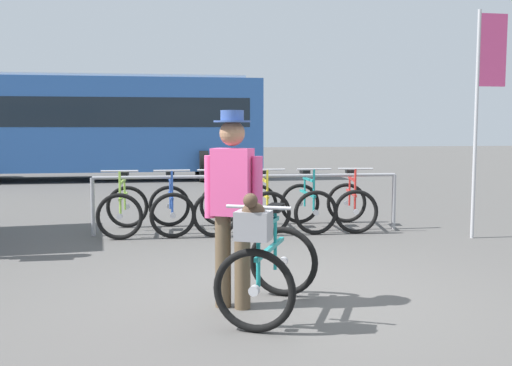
% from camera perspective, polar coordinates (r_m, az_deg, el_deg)
% --- Properties ---
extents(ground_plane, '(80.00, 80.00, 0.00)m').
position_cam_1_polar(ground_plane, '(5.61, 2.26, -10.93)').
color(ground_plane, '#514F4C').
extents(bike_rack_rail, '(4.61, 0.24, 0.88)m').
position_cam_1_polar(bike_rack_rail, '(8.78, -0.74, -0.30)').
color(bike_rack_rail, '#99999E').
rests_on(bike_rack_rail, ground).
extents(racked_bike_lime, '(0.73, 1.15, 0.97)m').
position_cam_1_polar(racked_bike_lime, '(8.97, -12.73, -2.46)').
color(racked_bike_lime, black).
rests_on(racked_bike_lime, ground).
extents(racked_bike_blue, '(0.68, 1.12, 0.98)m').
position_cam_1_polar(racked_bike_blue, '(8.93, -8.25, -2.41)').
color(racked_bike_blue, black).
rests_on(racked_bike_blue, ground).
extents(racked_bike_white, '(0.85, 1.21, 0.98)m').
position_cam_1_polar(racked_bike_white, '(8.95, -3.77, -2.35)').
color(racked_bike_white, black).
rests_on(racked_bike_white, ground).
extents(racked_bike_yellow, '(0.68, 1.11, 0.97)m').
position_cam_1_polar(racked_bike_yellow, '(9.03, 0.67, -2.28)').
color(racked_bike_yellow, black).
rests_on(racked_bike_yellow, ground).
extents(racked_bike_teal, '(0.68, 1.11, 0.97)m').
position_cam_1_polar(racked_bike_teal, '(9.15, 5.01, -2.19)').
color(racked_bike_teal, black).
rests_on(racked_bike_teal, ground).
extents(racked_bike_red, '(0.85, 1.19, 0.97)m').
position_cam_1_polar(racked_bike_red, '(9.33, 9.21, -2.09)').
color(racked_bike_red, black).
rests_on(racked_bike_red, ground).
extents(featured_bicycle, '(1.06, 1.26, 1.09)m').
position_cam_1_polar(featured_bicycle, '(4.90, 1.03, -7.47)').
color(featured_bicycle, black).
rests_on(featured_bicycle, ground).
extents(person_with_featured_bike, '(0.48, 0.33, 1.72)m').
position_cam_1_polar(person_with_featured_bike, '(5.09, -2.29, -1.72)').
color(person_with_featured_bike, brown).
rests_on(person_with_featured_bike, ground).
extents(bus_distant, '(10.05, 3.55, 3.08)m').
position_cam_1_polar(bus_distant, '(18.34, -15.62, 5.75)').
color(bus_distant, '#3366B7').
rests_on(bus_distant, ground).
extents(banner_flag, '(0.45, 0.05, 3.20)m').
position_cam_1_polar(banner_flag, '(8.93, 21.43, 9.24)').
color(banner_flag, '#B2B2B7').
rests_on(banner_flag, ground).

